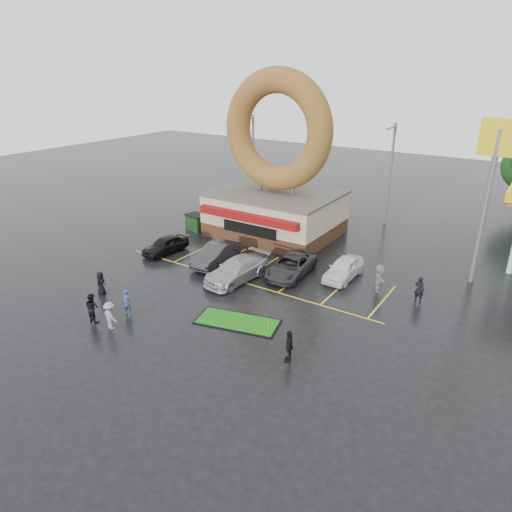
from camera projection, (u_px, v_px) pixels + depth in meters
The scene contains 19 objects.
ground at pixel (208, 301), 28.12m from camera, with size 120.00×120.00×0.00m, color black.
donut_shop at pixel (276, 183), 37.94m from camera, with size 10.20×8.70×13.50m.
shell_sign at pixel (492, 173), 27.94m from camera, with size 2.20×0.36×10.60m.
streetlight_left at pixel (253, 158), 46.74m from camera, with size 0.40×2.21×9.00m.
streetlight_mid at pixel (390, 172), 40.39m from camera, with size 0.40×2.21×9.00m.
car_black at pixel (165, 245), 35.23m from camera, with size 1.58×3.92×1.33m, color black.
car_dgrey at pixel (216, 254), 33.24m from camera, with size 1.59×4.56×1.50m, color #2B2B2D.
car_silver at pixel (237, 270), 30.68m from camera, with size 2.11×5.18×1.50m, color #A9AAAF.
car_grey at pixel (291, 266), 31.45m from camera, with size 2.28×4.95×1.38m, color #2E2E30.
car_white at pixel (344, 268), 31.00m from camera, with size 1.66×4.14×1.41m, color white.
person_blue at pixel (127, 303), 26.24m from camera, with size 0.59×0.39×1.63m, color navy.
person_blackjkt at pixel (92, 307), 25.65m from camera, with size 0.83×0.65×1.71m, color black.
person_hoodie at pixel (110, 316), 24.90m from camera, with size 1.04×0.60×1.61m, color #949496.
person_bystander at pixel (101, 283), 28.77m from camera, with size 0.74×0.48×1.52m, color black.
person_cameraman at pixel (289, 346), 22.14m from camera, with size 0.99×0.41×1.68m, color black.
person_walker_near at pixel (379, 278), 29.08m from camera, with size 1.72×0.55×1.85m, color #98989B.
person_walker_far at pixel (419, 289), 27.79m from camera, with size 0.61×0.40×1.67m, color black.
dumpster at pixel (197, 223), 40.33m from camera, with size 1.80×1.20×1.30m, color #183F19.
putting_green at pixel (238, 322), 25.80m from camera, with size 5.08×3.11×0.59m.
Camera 1 is at (16.21, -19.15, 13.35)m, focal length 32.00 mm.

